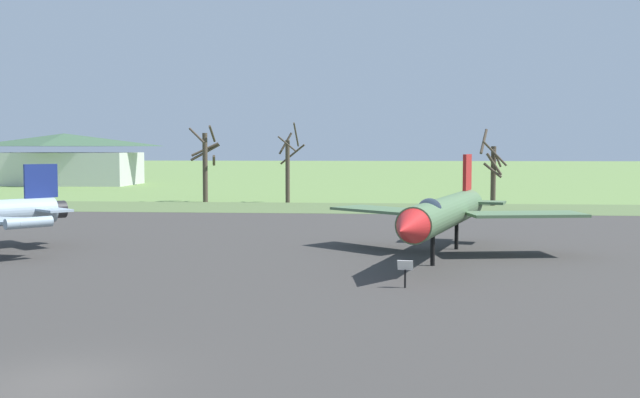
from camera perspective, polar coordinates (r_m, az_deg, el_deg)
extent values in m
plane|color=#607F42|center=(18.77, -19.60, -13.17)|extent=(600.00, 600.00, 0.00)
cube|color=#383533|center=(34.44, -7.82, -5.18)|extent=(107.37, 56.24, 0.05)
cube|color=#50653A|center=(67.92, -1.44, -0.67)|extent=(167.37, 12.00, 0.06)
cylinder|color=#4C6B47|center=(37.61, 9.50, -1.02)|extent=(5.17, 13.52, 1.57)
cone|color=#B21E1E|center=(29.93, 6.58, -2.24)|extent=(1.98, 2.51, 1.44)
cylinder|color=black|center=(44.59, 11.26, -0.28)|extent=(1.29, 1.13, 1.10)
ellipsoid|color=#19232D|center=(33.92, 8.29, -0.81)|extent=(1.09, 2.05, 1.03)
cube|color=#4C6B47|center=(40.17, 4.90, -0.84)|extent=(5.97, 5.64, 0.15)
cube|color=#4C6B47|center=(38.85, 15.26, -1.12)|extent=(6.03, 3.45, 0.15)
cube|color=#B21E1E|center=(43.54, 11.08, 2.00)|extent=(0.69, 1.86, 2.04)
cube|color=#4C6B47|center=(43.77, 9.47, -0.18)|extent=(2.13, 1.90, 0.15)
cube|color=#4C6B47|center=(43.37, 12.62, -0.26)|extent=(2.13, 1.90, 0.15)
cylinder|color=black|center=(34.86, 8.52, -3.90)|extent=(0.21, 0.21, 1.46)
cylinder|color=black|center=(40.68, 10.29, -2.81)|extent=(0.21, 0.21, 1.46)
cylinder|color=black|center=(29.30, 6.46, -6.07)|extent=(0.08, 0.08, 0.76)
cube|color=white|center=(29.21, 6.47, -5.00)|extent=(0.62, 0.30, 0.40)
cylinder|color=black|center=(44.47, -19.23, -0.75)|extent=(1.24, 1.22, 0.98)
cylinder|color=#8EA3B2|center=(38.23, -21.17, -1.68)|extent=(1.84, 2.04, 0.52)
cube|color=navy|center=(43.99, -20.37, 1.29)|extent=(1.33, 1.52, 1.85)
cube|color=#8EA3B2|center=(45.34, -21.05, -0.58)|extent=(2.53, 2.43, 0.13)
cube|color=#8EA3B2|center=(42.82, -19.56, -0.79)|extent=(2.53, 2.43, 0.13)
cylinder|color=#42382D|center=(76.25, -8.69, 2.36)|extent=(0.50, 0.50, 6.92)
cylinder|color=#42382D|center=(75.53, -9.30, 4.76)|extent=(1.97, 1.43, 1.61)
cylinder|color=#42382D|center=(77.58, -8.70, 3.73)|extent=(2.79, 0.90, 1.49)
cylinder|color=#42382D|center=(77.68, -8.69, 3.50)|extent=(2.99, 0.91, 1.80)
cylinder|color=#42382D|center=(76.00, -8.16, 4.91)|extent=(0.39, 1.72, 1.65)
cylinder|color=#42382D|center=(76.23, -8.03, 2.91)|extent=(0.67, 1.88, 1.11)
cylinder|color=#42382D|center=(74.34, -2.47, 2.09)|extent=(0.43, 0.43, 6.20)
cylinder|color=#42382D|center=(74.90, -2.63, 4.23)|extent=(1.38, 0.82, 2.19)
cylinder|color=#42382D|center=(74.10, -1.82, 4.89)|extent=(0.41, 1.89, 2.34)
cylinder|color=#42382D|center=(75.49, -2.10, 3.40)|extent=(2.63, 0.88, 2.08)
cylinder|color=#42382D|center=(73.46, -2.52, 4.20)|extent=(1.82, 0.26, 1.54)
cylinder|color=#42382D|center=(71.99, 12.98, 1.69)|extent=(0.48, 0.48, 5.59)
cylinder|color=#42382D|center=(71.18, 12.93, 2.13)|extent=(1.76, 0.62, 1.45)
cylinder|color=#42382D|center=(72.18, 12.29, 4.29)|extent=(1.01, 2.03, 2.38)
cylinder|color=#42382D|center=(71.31, 13.04, 2.58)|extent=(1.54, 0.34, 2.13)
cylinder|color=#42382D|center=(70.89, 13.09, 3.38)|extent=(2.27, 0.29, 2.36)
cylinder|color=#42382D|center=(71.61, 13.25, 3.04)|extent=(1.02, 0.78, 1.71)
cube|color=beige|center=(117.63, -18.75, 2.19)|extent=(20.63, 11.40, 4.74)
pyramid|color=#38563D|center=(117.60, -18.79, 4.26)|extent=(21.67, 11.97, 1.88)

